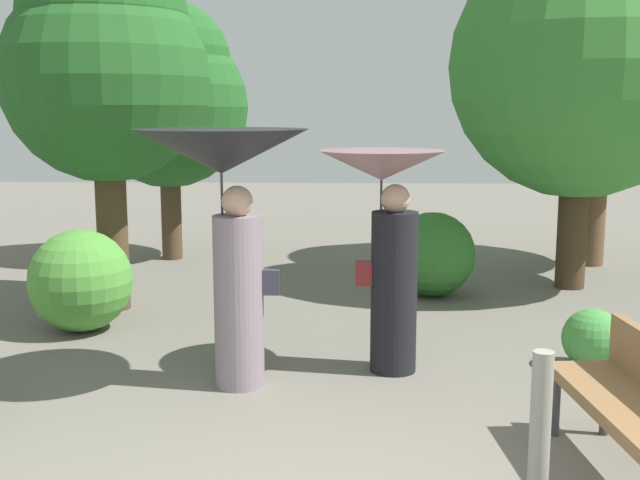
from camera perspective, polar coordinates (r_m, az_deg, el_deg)
The scene contains 11 objects.
person_left at distance 6.16m, azimuth -6.80°, elevation 3.54°, with size 1.35×1.35×2.04m.
person_right at distance 6.53m, azimuth 4.86°, elevation 1.39°, with size 1.05×1.05×1.86m.
park_bench at distance 5.10m, azimuth 22.06°, elevation -10.55°, with size 0.62×1.54×0.83m.
tree_near_left at distance 8.87m, azimuth -15.25°, elevation 12.53°, with size 2.22×2.22×4.08m.
tree_near_right at distance 10.13m, azimuth 18.36°, elevation 13.10°, with size 3.14×3.14×4.67m.
tree_mid_left at distance 11.73m, azimuth -10.93°, elevation 10.32°, with size 2.32×2.32×3.74m.
tree_mid_right at distance 11.78m, azimuth 19.64°, elevation 14.06°, with size 2.97×2.97×4.99m.
bush_path_left at distance 8.20m, azimuth -16.88°, elevation -2.82°, with size 1.02×1.02×1.02m, color #4C9338.
bush_behind_bench at distance 7.18m, azimuth 19.05°, elevation -6.73°, with size 0.51×0.51×0.51m, color #428C3D.
bush_far_side at distance 9.41m, azimuth 8.13°, elevation -1.03°, with size 1.00×1.00×1.00m, color #2D6B28.
path_marker_post at distance 4.75m, azimuth 15.60°, elevation -12.70°, with size 0.12×0.12×0.86m, color gray.
Camera 1 is at (0.26, -3.65, 2.19)m, focal length 44.38 mm.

